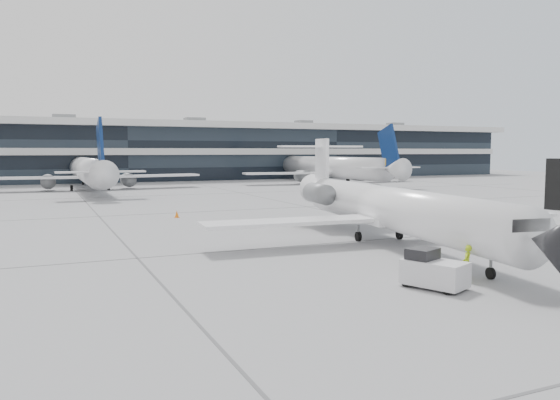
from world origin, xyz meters
name	(u,v)px	position (x,y,z in m)	size (l,w,h in m)	color
ground	(307,245)	(0.00, 0.00, 0.00)	(220.00, 220.00, 0.00)	gray
terminal	(120,154)	(0.00, 82.00, 5.00)	(170.00, 22.00, 10.00)	black
bg_jet_center	(89,189)	(-8.00, 55.00, 0.00)	(32.00, 40.00, 9.60)	silver
bg_jet_right	(330,183)	(32.00, 55.00, 0.00)	(32.00, 40.00, 9.60)	silver
regional_jet	(387,206)	(4.78, -1.31, 2.25)	(22.88, 28.56, 6.60)	white
ramp_worker	(467,263)	(2.23, -10.90, 0.79)	(0.58, 0.38, 1.58)	#B6DF17
baggage_tug	(433,271)	(0.14, -11.20, 0.71)	(2.33, 2.87, 1.59)	silver
traffic_cone	(177,214)	(-4.05, 16.55, 0.28)	(0.43, 0.43, 0.59)	orange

